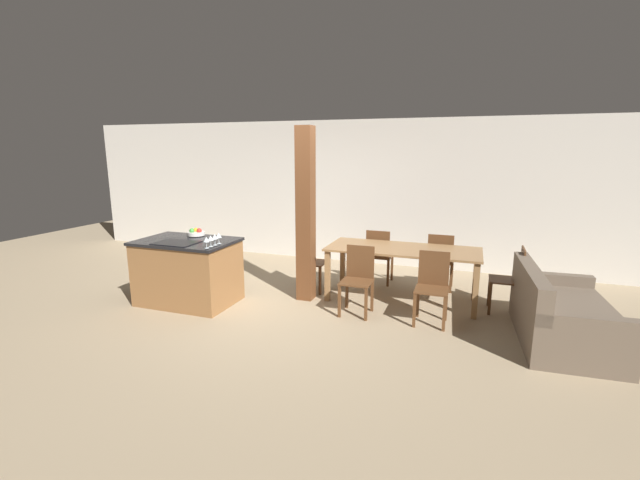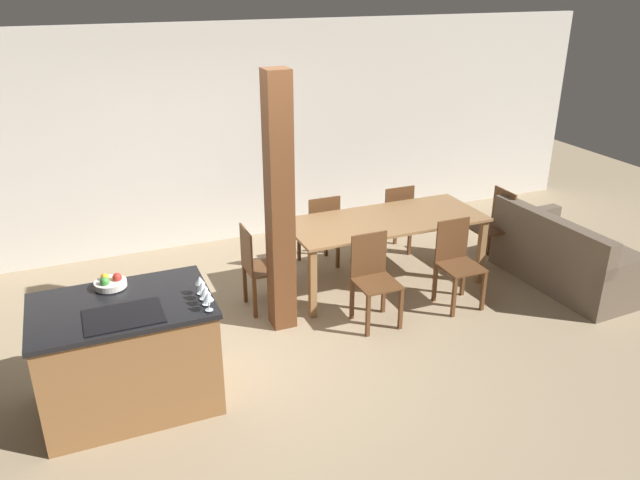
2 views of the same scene
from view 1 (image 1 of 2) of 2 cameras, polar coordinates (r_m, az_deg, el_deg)
name	(u,v)px [view 1 (image 1 of 2)]	position (r m, az deg, el deg)	size (l,w,h in m)	color
ground_plane	(275,306)	(6.11, -6.01, -8.72)	(16.00, 16.00, 0.00)	#9E896B
wall_back	(335,192)	(8.35, 2.07, 6.44)	(11.20, 0.08, 2.70)	silver
kitchen_island	(188,271)	(6.37, -17.19, -4.00)	(1.35, 0.90, 0.92)	olive
fruit_bowl	(196,233)	(6.51, -16.21, 0.93)	(0.25, 0.25, 0.11)	silver
wine_glass_near	(206,240)	(5.60, -14.91, 0.04)	(0.08, 0.08, 0.15)	silver
wine_glass_middle	(211,238)	(5.68, -14.38, 0.23)	(0.08, 0.08, 0.15)	silver
wine_glass_far	(215,237)	(5.76, -13.87, 0.41)	(0.08, 0.08, 0.15)	silver
wine_glass_end	(219,236)	(5.83, -13.36, 0.58)	(0.08, 0.08, 0.15)	silver
dining_table	(403,255)	(6.22, 10.97, -1.92)	(2.14, 0.89, 0.78)	olive
dining_chair_near_left	(358,278)	(5.73, 5.06, -5.11)	(0.40, 0.40, 0.90)	brown
dining_chair_near_right	(432,286)	(5.58, 14.73, -5.94)	(0.40, 0.40, 0.90)	brown
dining_chair_far_left	(379,255)	(6.99, 7.86, -2.02)	(0.40, 0.40, 0.90)	brown
dining_chair_far_right	(440,260)	(6.87, 15.74, -2.61)	(0.40, 0.40, 0.90)	brown
dining_chair_head_end	(309,260)	(6.63, -1.52, -2.70)	(0.40, 0.40, 0.90)	brown
dining_chair_foot_end	(511,279)	(6.24, 24.14, -4.71)	(0.40, 0.40, 0.90)	brown
couch	(561,318)	(5.64, 29.42, -9.00)	(1.02, 1.68, 0.84)	brown
timber_post	(306,215)	(6.07, -1.93, 3.30)	(0.23, 0.23, 2.48)	brown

